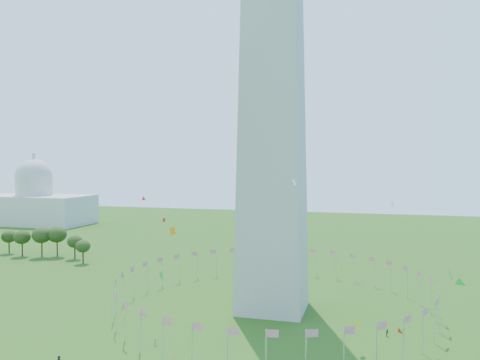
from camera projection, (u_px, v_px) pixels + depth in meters
The scene contains 4 objects.
flag_ring at pixel (273, 292), 121.67m from camera, with size 80.24×80.24×9.00m.
capitol_building at pixel (34, 187), 294.51m from camera, with size 70.00×35.00×46.00m, color beige, non-canonical shape.
kites_aloft at pixel (328, 264), 95.53m from camera, with size 90.61×77.68×33.14m.
tree_line_west at pixel (30, 243), 190.26m from camera, with size 55.38×15.47×13.01m.
Camera 1 is at (24.23, -68.42, 37.98)m, focal length 35.00 mm.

